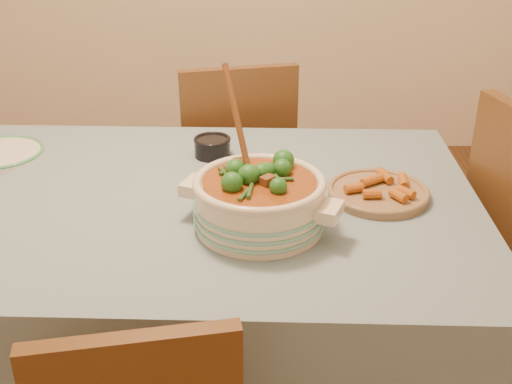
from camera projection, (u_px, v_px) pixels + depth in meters
dining_table at (175, 226)px, 1.81m from camera, size 1.68×1.08×0.76m
stew_casserole at (259, 198)px, 1.58m from camera, size 0.41×0.41×0.39m
white_plate at (0, 154)px, 2.00m from camera, size 0.27×0.27×0.02m
condiment_bowl at (212, 146)px, 2.00m from camera, size 0.14×0.14×0.06m
fried_plate at (378, 191)px, 1.76m from camera, size 0.35×0.35×0.05m
chair_far at (235, 159)px, 2.57m from camera, size 0.53×0.53×0.93m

